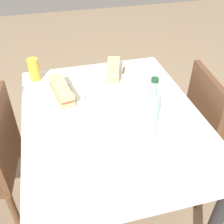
{
  "coord_description": "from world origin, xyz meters",
  "views": [
    {
      "loc": [
        0.98,
        -0.25,
        1.55
      ],
      "look_at": [
        0.0,
        0.0,
        0.75
      ],
      "focal_mm": 42.83,
      "sensor_mm": 36.0,
      "label": 1
    }
  ],
  "objects_px": {
    "baguette_sandwich_near": "(61,90)",
    "plate_far": "(113,76)",
    "chair_far": "(214,129)",
    "knife_far": "(123,74)",
    "plate_near": "(62,97)",
    "dining_table": "(112,132)",
    "water_bottle": "(151,115)",
    "beer_glass": "(34,69)",
    "knife_near": "(71,92)",
    "baguette_sandwich_far": "(113,70)"
  },
  "relations": [
    {
      "from": "plate_near",
      "to": "knife_near",
      "type": "bearing_deg",
      "value": 111.91
    },
    {
      "from": "dining_table",
      "to": "plate_near",
      "type": "bearing_deg",
      "value": -133.31
    },
    {
      "from": "water_bottle",
      "to": "beer_glass",
      "type": "distance_m",
      "value": 0.78
    },
    {
      "from": "baguette_sandwich_near",
      "to": "water_bottle",
      "type": "height_order",
      "value": "water_bottle"
    },
    {
      "from": "knife_near",
      "to": "beer_glass",
      "type": "relative_size",
      "value": 1.38
    },
    {
      "from": "dining_table",
      "to": "plate_far",
      "type": "relative_size",
      "value": 4.3
    },
    {
      "from": "baguette_sandwich_far",
      "to": "beer_glass",
      "type": "height_order",
      "value": "beer_glass"
    },
    {
      "from": "plate_near",
      "to": "knife_far",
      "type": "distance_m",
      "value": 0.4
    },
    {
      "from": "knife_near",
      "to": "plate_far",
      "type": "bearing_deg",
      "value": 113.87
    },
    {
      "from": "dining_table",
      "to": "beer_glass",
      "type": "height_order",
      "value": "beer_glass"
    },
    {
      "from": "dining_table",
      "to": "plate_far",
      "type": "bearing_deg",
      "value": 164.41
    },
    {
      "from": "chair_far",
      "to": "plate_far",
      "type": "xyz_separation_m",
      "value": [
        -0.34,
        -0.53,
        0.25
      ]
    },
    {
      "from": "dining_table",
      "to": "water_bottle",
      "type": "relative_size",
      "value": 3.6
    },
    {
      "from": "plate_near",
      "to": "knife_far",
      "type": "height_order",
      "value": "knife_far"
    },
    {
      "from": "chair_far",
      "to": "baguette_sandwich_near",
      "type": "bearing_deg",
      "value": -103.26
    },
    {
      "from": "knife_far",
      "to": "beer_glass",
      "type": "xyz_separation_m",
      "value": [
        -0.1,
        -0.5,
        0.05
      ]
    },
    {
      "from": "dining_table",
      "to": "baguette_sandwich_near",
      "type": "xyz_separation_m",
      "value": [
        -0.21,
        -0.22,
        0.16
      ]
    },
    {
      "from": "plate_near",
      "to": "beer_glass",
      "type": "height_order",
      "value": "beer_glass"
    },
    {
      "from": "plate_near",
      "to": "plate_far",
      "type": "xyz_separation_m",
      "value": [
        -0.14,
        0.32,
        0.0
      ]
    },
    {
      "from": "baguette_sandwich_far",
      "to": "knife_far",
      "type": "height_order",
      "value": "baguette_sandwich_far"
    },
    {
      "from": "knife_near",
      "to": "water_bottle",
      "type": "distance_m",
      "value": 0.51
    },
    {
      "from": "dining_table",
      "to": "baguette_sandwich_far",
      "type": "xyz_separation_m",
      "value": [
        -0.35,
        0.1,
        0.16
      ]
    },
    {
      "from": "dining_table",
      "to": "plate_far",
      "type": "height_order",
      "value": "plate_far"
    },
    {
      "from": "chair_far",
      "to": "knife_far",
      "type": "distance_m",
      "value": 0.63
    },
    {
      "from": "chair_far",
      "to": "knife_far",
      "type": "xyz_separation_m",
      "value": [
        -0.33,
        -0.47,
        0.26
      ]
    },
    {
      "from": "beer_glass",
      "to": "chair_far",
      "type": "bearing_deg",
      "value": 66.15
    },
    {
      "from": "plate_near",
      "to": "beer_glass",
      "type": "bearing_deg",
      "value": -150.94
    },
    {
      "from": "dining_table",
      "to": "baguette_sandwich_far",
      "type": "distance_m",
      "value": 0.39
    },
    {
      "from": "baguette_sandwich_near",
      "to": "plate_far",
      "type": "relative_size",
      "value": 1.04
    },
    {
      "from": "baguette_sandwich_near",
      "to": "baguette_sandwich_far",
      "type": "xyz_separation_m",
      "value": [
        -0.14,
        0.32,
        0.0
      ]
    },
    {
      "from": "beer_glass",
      "to": "knife_far",
      "type": "bearing_deg",
      "value": 78.87
    },
    {
      "from": "dining_table",
      "to": "plate_far",
      "type": "xyz_separation_m",
      "value": [
        -0.35,
        0.1,
        0.12
      ]
    },
    {
      "from": "dining_table",
      "to": "knife_near",
      "type": "relative_size",
      "value": 5.96
    },
    {
      "from": "plate_far",
      "to": "baguette_sandwich_far",
      "type": "relative_size",
      "value": 1.08
    },
    {
      "from": "knife_near",
      "to": "baguette_sandwich_near",
      "type": "bearing_deg",
      "value": -68.09
    },
    {
      "from": "knife_near",
      "to": "beer_glass",
      "type": "distance_m",
      "value": 0.28
    },
    {
      "from": "knife_near",
      "to": "water_bottle",
      "type": "xyz_separation_m",
      "value": [
        0.41,
        0.29,
        0.1
      ]
    },
    {
      "from": "baguette_sandwich_far",
      "to": "beer_glass",
      "type": "xyz_separation_m",
      "value": [
        -0.09,
        -0.45,
        0.02
      ]
    },
    {
      "from": "plate_near",
      "to": "baguette_sandwich_far",
      "type": "height_order",
      "value": "baguette_sandwich_far"
    },
    {
      "from": "knife_near",
      "to": "beer_glass",
      "type": "height_order",
      "value": "beer_glass"
    },
    {
      "from": "baguette_sandwich_far",
      "to": "water_bottle",
      "type": "xyz_separation_m",
      "value": [
        0.53,
        0.02,
        0.07
      ]
    },
    {
      "from": "chair_far",
      "to": "knife_far",
      "type": "bearing_deg",
      "value": -125.17
    },
    {
      "from": "chair_far",
      "to": "knife_far",
      "type": "height_order",
      "value": "chair_far"
    },
    {
      "from": "water_bottle",
      "to": "plate_far",
      "type": "bearing_deg",
      "value": -177.29
    },
    {
      "from": "plate_near",
      "to": "knife_near",
      "type": "height_order",
      "value": "knife_near"
    },
    {
      "from": "chair_far",
      "to": "baguette_sandwich_near",
      "type": "height_order",
      "value": "chair_far"
    },
    {
      "from": "dining_table",
      "to": "water_bottle",
      "type": "bearing_deg",
      "value": 33.77
    },
    {
      "from": "plate_far",
      "to": "knife_far",
      "type": "xyz_separation_m",
      "value": [
        0.01,
        0.06,
        0.01
      ]
    },
    {
      "from": "knife_near",
      "to": "knife_far",
      "type": "height_order",
      "value": "same"
    },
    {
      "from": "baguette_sandwich_near",
      "to": "knife_near",
      "type": "height_order",
      "value": "baguette_sandwich_near"
    }
  ]
}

